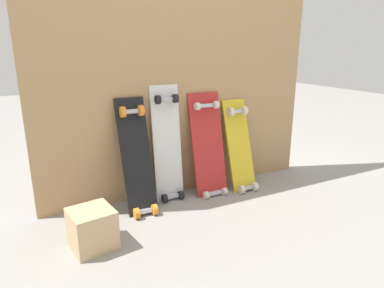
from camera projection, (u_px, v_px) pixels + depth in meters
ground_plane at (188, 192)px, 2.41m from camera, size 12.00×12.00×0.00m
plywood_wall_panel at (182, 57)px, 2.21m from camera, size 1.97×0.04×1.86m
skateboard_black at (137, 161)px, 2.08m from camera, size 0.18×0.29×0.76m
skateboard_white at (168, 148)px, 2.24m from camera, size 0.19×0.16×0.83m
skateboard_red at (209, 150)px, 2.34m from camera, size 0.23×0.23×0.77m
skateboard_yellow at (240, 150)px, 2.43m from camera, size 0.19×0.27×0.70m
wooden_crate at (92, 229)px, 1.72m from camera, size 0.24×0.24×0.21m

